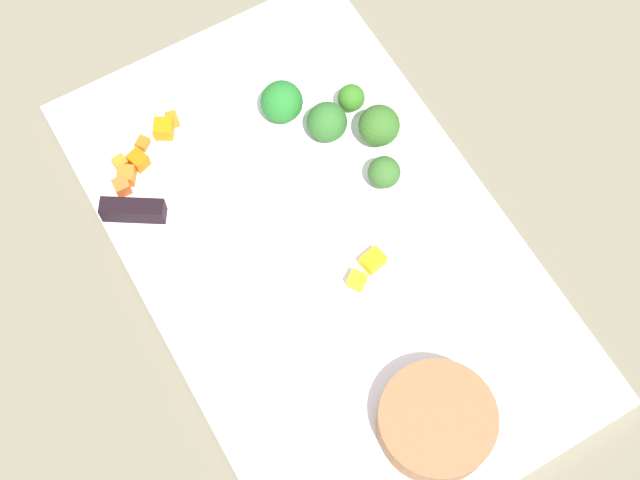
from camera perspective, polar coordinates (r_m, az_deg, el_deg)
The scene contains 18 objects.
ground_plane at distance 0.87m, azimuth -0.00°, elevation -0.58°, with size 4.00×4.00×0.00m, color #736D58.
cutting_board at distance 0.86m, azimuth -0.00°, elevation -0.43°, with size 0.54×0.33×0.01m, color white.
prep_bowl at distance 0.79m, azimuth 7.47°, elevation -11.05°, with size 0.10×0.10×0.03m, color #95633E.
chef_knife at distance 0.87m, azimuth -7.69°, elevation 1.61°, with size 0.17×0.26×0.02m.
carrot_dice_0 at distance 0.91m, azimuth -11.01°, elevation 5.94°, with size 0.01×0.01×0.01m, color orange.
carrot_dice_1 at distance 0.90m, azimuth -11.99°, elevation 3.96°, with size 0.02×0.02×0.02m, color orange.
carrot_dice_2 at distance 0.89m, azimuth -12.26°, elevation 3.27°, with size 0.01×0.01×0.02m, color orange.
carrot_dice_3 at distance 0.90m, azimuth -11.27°, elevation 4.91°, with size 0.02×0.02×0.01m, color orange.
carrot_dice_4 at distance 0.91m, azimuth -12.36°, elevation 4.73°, with size 0.01×0.01×0.01m, color orange.
carrot_dice_5 at distance 0.92m, azimuth -9.19°, elevation 7.44°, with size 0.01×0.01×0.01m, color orange.
carrot_dice_6 at distance 0.91m, azimuth -9.73°, elevation 6.86°, with size 0.02×0.02×0.02m, color orange.
pepper_dice_0 at distance 0.83m, azimuth 2.33°, elevation -2.55°, with size 0.02×0.01×0.02m, color yellow.
pepper_dice_1 at distance 0.84m, azimuth 3.33°, elevation -1.29°, with size 0.02×0.02×0.01m, color yellow.
broccoli_floret_0 at distance 0.91m, azimuth 1.96°, elevation 8.85°, with size 0.03×0.03×0.03m.
broccoli_floret_1 at distance 0.89m, azimuth 3.71°, elevation 7.12°, with size 0.04×0.04×0.05m.
broccoli_floret_2 at distance 0.87m, azimuth 4.03°, elevation 4.22°, with size 0.03×0.03×0.03m.
broccoli_floret_3 at distance 0.89m, azimuth 0.44°, elevation 7.36°, with size 0.04×0.04×0.04m.
broccoli_floret_4 at distance 0.90m, azimuth -2.40°, elevation 8.60°, with size 0.04×0.04×0.04m.
Camera 1 is at (-0.29, 0.17, 0.80)m, focal length 51.27 mm.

